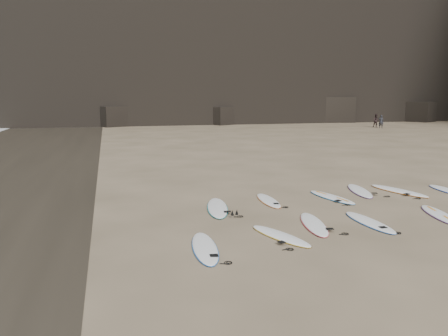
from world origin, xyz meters
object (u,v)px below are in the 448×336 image
object	(u,v)px
surfboard_7	(332,197)
surfboard_5	(217,207)
surfboard_8	(360,191)
person_a	(381,122)
surfboard_3	(369,222)
surfboard_1	(280,235)
surfboard_4	(440,214)
surfboard_6	(268,200)
person_b	(376,121)
surfboard_2	(314,224)
surfboard_0	(205,247)
surfboard_9	(399,191)

from	to	relation	value
surfboard_7	surfboard_5	bearing A→B (deg)	174.68
surfboard_8	person_a	xyz separation A→B (m)	(21.51, 29.88, 0.73)
person_a	surfboard_5	bearing A→B (deg)	93.13
surfboard_3	surfboard_8	world-z (taller)	surfboard_8
surfboard_1	surfboard_4	bearing A→B (deg)	-13.03
surfboard_4	person_a	world-z (taller)	person_a
surfboard_6	person_b	size ratio (longest dim) A/B	1.44
surfboard_2	surfboard_5	world-z (taller)	surfboard_5
surfboard_2	surfboard_8	size ratio (longest dim) A/B	0.94
surfboard_0	surfboard_8	bearing A→B (deg)	39.03
surfboard_2	surfboard_9	distance (m)	6.24
surfboard_7	person_a	bearing A→B (deg)	42.49
person_b	person_a	bearing A→B (deg)	-81.13
surfboard_0	surfboard_7	world-z (taller)	same
surfboard_0	surfboard_5	world-z (taller)	surfboard_5
surfboard_1	surfboard_3	distance (m)	3.10
surfboard_0	person_b	bearing A→B (deg)	56.86
surfboard_9	person_b	xyz separation A→B (m)	(20.38, 31.78, 0.74)
surfboard_0	surfboard_1	world-z (taller)	surfboard_0
surfboard_1	surfboard_9	world-z (taller)	surfboard_9
surfboard_6	surfboard_9	bearing A→B (deg)	5.22
surfboard_0	person_a	world-z (taller)	person_a
surfboard_5	surfboard_3	bearing A→B (deg)	-24.35
surfboard_9	surfboard_6	bearing A→B (deg)	167.58
surfboard_4	surfboard_8	size ratio (longest dim) A/B	0.93
surfboard_6	surfboard_7	size ratio (longest dim) A/B	0.92
surfboard_1	surfboard_8	xyz separation A→B (m)	(5.20, 4.43, 0.01)
surfboard_4	surfboard_1	bearing A→B (deg)	-156.21
surfboard_4	person_b	xyz separation A→B (m)	(21.37, 35.14, 0.75)
surfboard_6	person_a	size ratio (longest dim) A/B	1.46
surfboard_8	person_b	xyz separation A→B (m)	(21.87, 31.37, 0.75)
surfboard_2	person_a	size ratio (longest dim) A/B	1.58
surfboard_5	person_a	size ratio (longest dim) A/B	1.75
surfboard_2	surfboard_6	size ratio (longest dim) A/B	1.08
surfboard_3	person_a	xyz separation A→B (m)	(23.64, 33.80, 0.73)
surfboard_0	surfboard_5	bearing A→B (deg)	77.10
surfboard_1	surfboard_2	size ratio (longest dim) A/B	0.92
surfboard_6	surfboard_7	distance (m)	2.46
surfboard_4	surfboard_7	distance (m)	3.73
surfboard_2	surfboard_6	xyz separation A→B (m)	(-0.25, 3.10, -0.00)
surfboard_0	person_b	distance (m)	46.54
surfboard_2	surfboard_4	xyz separation A→B (m)	(4.33, -0.10, -0.00)
surfboard_7	surfboard_1	bearing A→B (deg)	-144.24
surfboard_6	person_a	bearing A→B (deg)	53.45
surfboard_5	surfboard_7	distance (m)	4.51
surfboard_3	surfboard_4	xyz separation A→B (m)	(2.63, 0.15, 0.00)
surfboard_1	surfboard_8	bearing A→B (deg)	20.82
surfboard_7	surfboard_2	bearing A→B (deg)	-137.05
surfboard_1	person_b	world-z (taller)	person_b
surfboard_0	surfboard_4	bearing A→B (deg)	13.44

